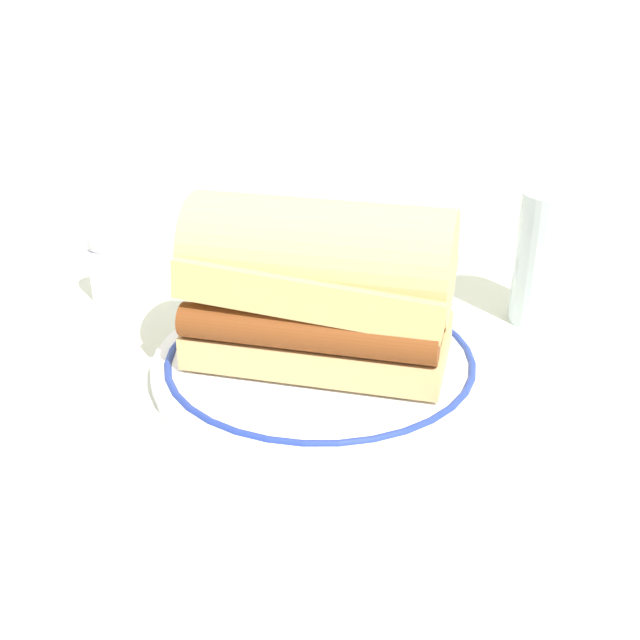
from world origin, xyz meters
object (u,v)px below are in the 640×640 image
(salt_shaker, at_px, (104,264))
(butter_knife, at_px, (414,278))
(drinking_glass, at_px, (548,267))
(plate, at_px, (320,362))
(sausage_sandwich, at_px, (320,284))

(salt_shaker, distance_m, butter_knife, 0.30)
(drinking_glass, height_order, salt_shaker, drinking_glass)
(plate, distance_m, salt_shaker, 0.25)
(plate, bearing_deg, sausage_sandwich, -153.43)
(plate, xyz_separation_m, salt_shaker, (-0.22, 0.12, 0.03))
(plate, xyz_separation_m, drinking_glass, (0.19, 0.11, 0.04))
(drinking_glass, distance_m, salt_shaker, 0.41)
(butter_knife, bearing_deg, sausage_sandwich, -112.47)
(sausage_sandwich, height_order, drinking_glass, sausage_sandwich)
(plate, height_order, drinking_glass, drinking_glass)
(plate, relative_size, butter_knife, 1.74)
(sausage_sandwich, bearing_deg, salt_shaker, 159.24)
(plate, relative_size, sausage_sandwich, 1.25)
(sausage_sandwich, relative_size, salt_shaker, 2.99)
(sausage_sandwich, xyz_separation_m, drinking_glass, (0.19, 0.11, -0.02))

